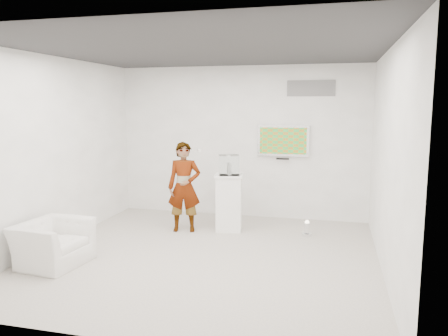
{
  "coord_description": "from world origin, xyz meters",
  "views": [
    {
      "loc": [
        1.81,
        -6.02,
        2.24
      ],
      "look_at": [
        0.13,
        0.6,
        1.25
      ],
      "focal_mm": 35.0,
      "sensor_mm": 36.0,
      "label": 1
    }
  ],
  "objects_px": {
    "tv": "(283,141)",
    "floor_uplight": "(307,229)",
    "armchair": "(52,243)",
    "person": "(184,187)",
    "pedestal": "(229,202)"
  },
  "relations": [
    {
      "from": "tv",
      "to": "floor_uplight",
      "type": "height_order",
      "value": "tv"
    },
    {
      "from": "armchair",
      "to": "floor_uplight",
      "type": "distance_m",
      "value": 4.08
    },
    {
      "from": "armchair",
      "to": "floor_uplight",
      "type": "bearing_deg",
      "value": -51.12
    },
    {
      "from": "person",
      "to": "armchair",
      "type": "distance_m",
      "value": 2.44
    },
    {
      "from": "person",
      "to": "armchair",
      "type": "xyz_separation_m",
      "value": [
        -1.26,
        -2.03,
        -0.49
      ]
    },
    {
      "from": "person",
      "to": "armchair",
      "type": "bearing_deg",
      "value": -134.63
    },
    {
      "from": "person",
      "to": "armchair",
      "type": "height_order",
      "value": "person"
    },
    {
      "from": "floor_uplight",
      "to": "armchair",
      "type": "bearing_deg",
      "value": -146.65
    },
    {
      "from": "pedestal",
      "to": "floor_uplight",
      "type": "xyz_separation_m",
      "value": [
        1.39,
        -0.04,
        -0.37
      ]
    },
    {
      "from": "armchair",
      "to": "person",
      "type": "bearing_deg",
      "value": -26.2
    },
    {
      "from": "tv",
      "to": "person",
      "type": "xyz_separation_m",
      "value": [
        -1.59,
        -1.29,
        -0.75
      ]
    },
    {
      "from": "pedestal",
      "to": "armchair",
      "type": "bearing_deg",
      "value": -131.37
    },
    {
      "from": "tv",
      "to": "pedestal",
      "type": "distance_m",
      "value": 1.69
    },
    {
      "from": "person",
      "to": "tv",
      "type": "bearing_deg",
      "value": 26.12
    },
    {
      "from": "armchair",
      "to": "tv",
      "type": "bearing_deg",
      "value": -35.07
    }
  ]
}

